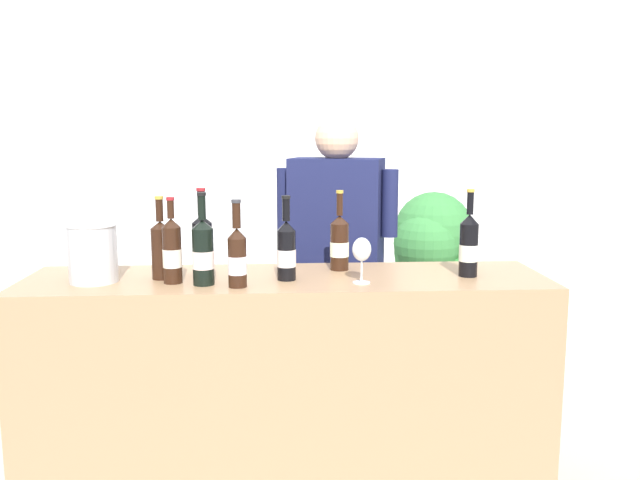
{
  "coord_description": "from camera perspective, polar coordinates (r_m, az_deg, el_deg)",
  "views": [
    {
      "loc": [
        -0.02,
        -2.62,
        1.58
      ],
      "look_at": [
        0.14,
        0.0,
        1.15
      ],
      "focal_mm": 37.04,
      "sensor_mm": 36.0,
      "label": 1
    }
  ],
  "objects": [
    {
      "name": "potted_shrub",
      "position": [
        4.0,
        9.94,
        -2.89
      ],
      "size": [
        0.59,
        0.62,
        1.24
      ],
      "color": "brown",
      "rests_on": "ground_plane"
    },
    {
      "name": "person_server",
      "position": [
        3.33,
        1.42,
        -4.11
      ],
      "size": [
        0.58,
        0.36,
        1.66
      ],
      "color": "black",
      "rests_on": "ground_plane"
    },
    {
      "name": "wall_back",
      "position": [
        5.22,
        -3.23,
        7.29
      ],
      "size": [
        8.0,
        0.1,
        2.8
      ],
      "primitive_type": "cube",
      "color": "white",
      "rests_on": "ground_plane"
    },
    {
      "name": "wine_bottle_3",
      "position": [
        2.61,
        -12.66,
        -0.93
      ],
      "size": [
        0.07,
        0.07,
        0.34
      ],
      "color": "black",
      "rests_on": "counter"
    },
    {
      "name": "wine_bottle_4",
      "position": [
        2.8,
        1.7,
        -0.21
      ],
      "size": [
        0.08,
        0.08,
        0.34
      ],
      "color": "black",
      "rests_on": "counter"
    },
    {
      "name": "wine_bottle_6",
      "position": [
        2.61,
        -2.82,
        -0.86
      ],
      "size": [
        0.08,
        0.08,
        0.34
      ],
      "color": "black",
      "rests_on": "counter"
    },
    {
      "name": "wine_glass",
      "position": [
        2.55,
        3.63,
        -0.98
      ],
      "size": [
        0.07,
        0.07,
        0.18
      ],
      "color": "silver",
      "rests_on": "counter"
    },
    {
      "name": "wine_bottle_1",
      "position": [
        2.56,
        -10.07,
        -1.02
      ],
      "size": [
        0.08,
        0.08,
        0.36
      ],
      "color": "black",
      "rests_on": "counter"
    },
    {
      "name": "ice_bucket",
      "position": [
        2.71,
        -19.04,
        -1.04
      ],
      "size": [
        0.2,
        0.2,
        0.23
      ],
      "color": "silver",
      "rests_on": "counter"
    },
    {
      "name": "wine_bottle_0",
      "position": [
        2.5,
        -7.17,
        -1.4
      ],
      "size": [
        0.07,
        0.07,
        0.33
      ],
      "color": "black",
      "rests_on": "counter"
    },
    {
      "name": "wine_bottle_5",
      "position": [
        2.73,
        12.73,
        -0.44
      ],
      "size": [
        0.08,
        0.08,
        0.36
      ],
      "color": "black",
      "rests_on": "counter"
    },
    {
      "name": "wine_bottle_2",
      "position": [
        2.72,
        -10.13,
        -0.39
      ],
      "size": [
        0.08,
        0.08,
        0.36
      ],
      "color": "black",
      "rests_on": "counter"
    },
    {
      "name": "counter",
      "position": [
        2.83,
        -2.83,
        -13.13
      ],
      "size": [
        2.11,
        0.55,
        1.0
      ],
      "primitive_type": "cube",
      "color": "#9E7A56",
      "rests_on": "ground_plane"
    },
    {
      "name": "wine_bottle_7",
      "position": [
        2.69,
        -13.59,
        -0.64
      ],
      "size": [
        0.08,
        0.08,
        0.33
      ],
      "color": "black",
      "rests_on": "counter"
    }
  ]
}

